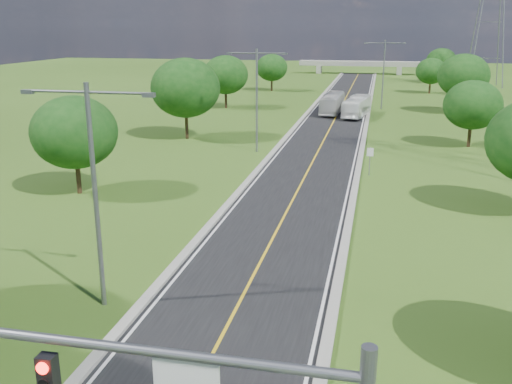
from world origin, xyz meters
TOP-DOWN VIEW (x-y plane):
  - ground at (0.00, 60.00)m, footprint 260.00×260.00m
  - road at (0.00, 66.00)m, footprint 8.00×150.00m
  - curb_left at (-4.25, 66.00)m, footprint 0.50×150.00m
  - curb_right at (4.25, 66.00)m, footprint 0.50×150.00m
  - speed_limit_sign at (5.20, 37.98)m, footprint 0.55×0.09m
  - overpass at (0.00, 140.00)m, footprint 30.00×3.00m
  - streetlight_near_left at (-6.00, 12.00)m, footprint 5.90×0.25m
  - streetlight_mid_left at (-6.00, 45.00)m, footprint 5.90×0.25m
  - streetlight_far_right at (6.00, 78.00)m, footprint 5.90×0.25m
  - power_tower_far at (26.00, 115.00)m, footprint 9.00×6.40m
  - tree_lb at (-16.00, 28.00)m, footprint 6.30×6.30m
  - tree_lc at (-15.00, 50.00)m, footprint 7.56×7.56m
  - tree_ld at (-17.00, 74.00)m, footprint 6.72×6.72m
  - tree_le at (-14.50, 98.00)m, footprint 5.88×5.88m
  - tree_rc at (15.00, 52.00)m, footprint 5.88×5.88m
  - tree_rd at (17.00, 76.00)m, footprint 7.14×7.14m
  - tree_re at (14.50, 100.00)m, footprint 5.46×5.46m
  - tree_rf at (18.00, 120.00)m, footprint 6.30×6.30m
  - bus_outbound at (2.71, 69.53)m, footprint 3.67×10.00m
  - bus_inbound at (-0.83, 71.87)m, footprint 2.80×10.16m

SIDE VIEW (x-z plane):
  - ground at x=0.00m, z-range 0.00..0.00m
  - road at x=0.00m, z-range 0.00..0.06m
  - curb_left at x=-4.25m, z-range 0.00..0.22m
  - curb_right at x=4.25m, z-range 0.00..0.22m
  - bus_outbound at x=2.71m, z-range 0.06..2.78m
  - bus_inbound at x=-0.83m, z-range 0.06..2.86m
  - speed_limit_sign at x=5.20m, z-range 0.40..2.80m
  - overpass at x=0.00m, z-range 0.81..4.01m
  - tree_re at x=14.50m, z-range 0.85..7.20m
  - tree_le at x=-14.50m, z-range 0.91..7.75m
  - tree_rc at x=15.00m, z-range 0.91..7.75m
  - tree_lb at x=-16.00m, z-range 0.98..8.31m
  - tree_rf at x=18.00m, z-range 0.98..8.31m
  - tree_ld at x=-17.00m, z-range 1.05..8.86m
  - tree_rd at x=17.00m, z-range 1.11..9.42m
  - tree_lc at x=-15.00m, z-range 1.18..9.97m
  - streetlight_near_left at x=-6.00m, z-range 0.94..10.94m
  - streetlight_mid_left at x=-6.00m, z-range 0.94..10.94m
  - streetlight_far_right at x=6.00m, z-range 0.94..10.94m
  - power_tower_far at x=26.00m, z-range 0.01..28.01m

